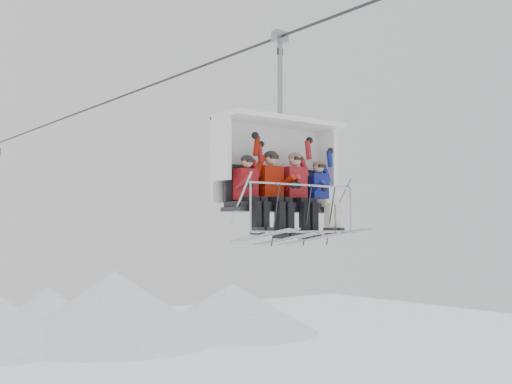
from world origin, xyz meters
TOP-DOWN VIEW (x-y plane):
  - haul_cable at (0.00, 0.00)m, footprint 0.06×50.00m
  - chairlift_carrier at (0.00, -0.64)m, footprint 2.71×1.17m
  - skier_far_left at (-0.88, -0.96)m, footprint 0.40×1.69m
  - skier_center_left at (-0.31, -0.95)m, footprint 0.46×1.69m
  - skier_center_right at (0.29, -0.95)m, footprint 0.46×1.69m
  - skier_far_right at (0.93, -0.96)m, footprint 0.40×1.69m

SIDE VIEW (x-z plane):
  - skier_far_left at x=-0.88m, z-range 9.40..11.00m
  - skier_far_right at x=0.93m, z-range 9.40..11.01m
  - skier_center_left at x=-0.31m, z-range 9.37..11.15m
  - skier_center_right at x=0.29m, z-range 9.36..11.17m
  - chairlift_carrier at x=0.00m, z-range 8.76..12.74m
  - haul_cable at x=0.00m, z-range 13.27..13.33m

